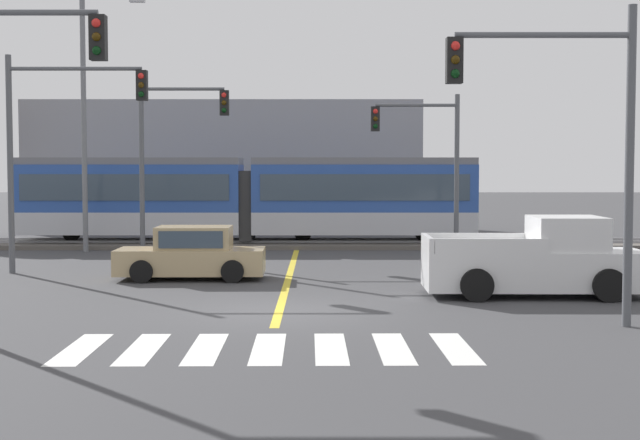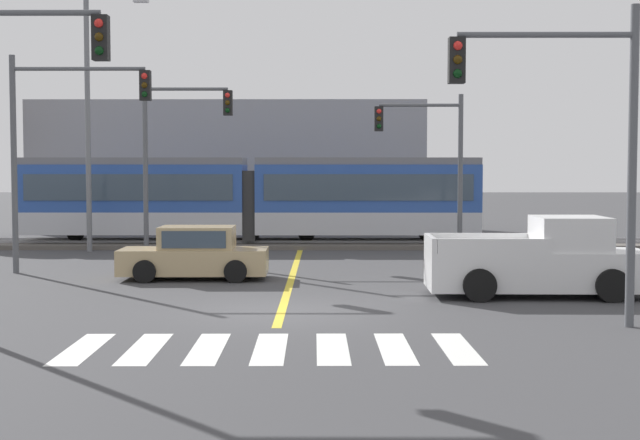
% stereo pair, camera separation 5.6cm
% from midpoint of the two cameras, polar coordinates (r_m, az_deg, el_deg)
% --- Properties ---
extents(ground_plane, '(200.00, 200.00, 0.00)m').
position_cam_midpoint_polar(ground_plane, '(19.82, -2.52, -5.89)').
color(ground_plane, '#3D3D3F').
extents(track_bed, '(120.00, 4.00, 0.18)m').
position_cam_midpoint_polar(track_bed, '(36.55, -1.27, -1.53)').
color(track_bed, '#56514C').
rests_on(track_bed, ground).
extents(rail_near, '(120.00, 0.08, 0.10)m').
position_cam_midpoint_polar(rail_near, '(35.82, -1.30, -1.40)').
color(rail_near, '#939399').
rests_on(rail_near, track_bed).
extents(rail_far, '(120.00, 0.08, 0.10)m').
position_cam_midpoint_polar(rail_far, '(37.25, -1.24, -1.22)').
color(rail_far, '#939399').
rests_on(rail_far, track_bed).
extents(light_rail_tram, '(18.50, 2.64, 3.43)m').
position_cam_midpoint_polar(light_rail_tram, '(36.54, -4.51, 1.54)').
color(light_rail_tram, '#B7BAC1').
rests_on(light_rail_tram, track_bed).
extents(crosswalk_stripe_0, '(0.60, 2.81, 0.01)m').
position_cam_midpoint_polar(crosswalk_stripe_0, '(16.34, -14.98, -7.96)').
color(crosswalk_stripe_0, silver).
rests_on(crosswalk_stripe_0, ground).
extents(crosswalk_stripe_1, '(0.60, 2.81, 0.01)m').
position_cam_midpoint_polar(crosswalk_stripe_1, '(16.11, -11.15, -8.08)').
color(crosswalk_stripe_1, silver).
rests_on(crosswalk_stripe_1, ground).
extents(crosswalk_stripe_2, '(0.60, 2.81, 0.01)m').
position_cam_midpoint_polar(crosswalk_stripe_2, '(15.94, -7.22, -8.16)').
color(crosswalk_stripe_2, silver).
rests_on(crosswalk_stripe_2, ground).
extents(crosswalk_stripe_3, '(0.60, 2.81, 0.01)m').
position_cam_midpoint_polar(crosswalk_stripe_3, '(15.85, -3.22, -8.21)').
color(crosswalk_stripe_3, silver).
rests_on(crosswalk_stripe_3, ground).
extents(crosswalk_stripe_4, '(0.60, 2.81, 0.01)m').
position_cam_midpoint_polar(crosswalk_stripe_4, '(15.84, 0.79, -8.21)').
color(crosswalk_stripe_4, silver).
rests_on(crosswalk_stripe_4, ground).
extents(crosswalk_stripe_5, '(0.60, 2.81, 0.01)m').
position_cam_midpoint_polar(crosswalk_stripe_5, '(15.90, 4.80, -8.18)').
color(crosswalk_stripe_5, silver).
rests_on(crosswalk_stripe_5, ground).
extents(crosswalk_stripe_6, '(0.60, 2.81, 0.01)m').
position_cam_midpoint_polar(crosswalk_stripe_6, '(16.04, 8.76, -8.10)').
color(crosswalk_stripe_6, silver).
rests_on(crosswalk_stripe_6, ground).
extents(lane_centre_line, '(0.20, 16.90, 0.01)m').
position_cam_midpoint_polar(lane_centre_line, '(26.16, -1.85, -3.64)').
color(lane_centre_line, gold).
rests_on(lane_centre_line, ground).
extents(sedan_crossing, '(4.22, 1.97, 1.52)m').
position_cam_midpoint_polar(sedan_crossing, '(25.77, -8.08, -2.22)').
color(sedan_crossing, tan).
rests_on(sedan_crossing, ground).
extents(pickup_truck, '(5.43, 2.29, 1.98)m').
position_cam_midpoint_polar(pickup_truck, '(22.77, 13.97, -2.65)').
color(pickup_truck, silver).
rests_on(pickup_truck, ground).
extents(traffic_light_near_right, '(3.75, 0.38, 6.39)m').
position_cam_midpoint_polar(traffic_light_near_right, '(18.39, 15.78, 6.23)').
color(traffic_light_near_right, '#515459').
rests_on(traffic_light_near_right, ground).
extents(traffic_light_far_left, '(3.25, 0.38, 6.49)m').
position_cam_midpoint_polar(traffic_light_far_left, '(32.66, -9.44, 5.12)').
color(traffic_light_far_left, '#515459').
rests_on(traffic_light_far_left, ground).
extents(traffic_light_far_right, '(3.25, 0.38, 5.88)m').
position_cam_midpoint_polar(traffic_light_far_right, '(32.92, 7.05, 4.51)').
color(traffic_light_far_right, '#515459').
rests_on(traffic_light_far_right, ground).
extents(traffic_light_mid_left, '(4.25, 0.38, 6.57)m').
position_cam_midpoint_polar(traffic_light_mid_left, '(28.04, -16.44, 5.62)').
color(traffic_light_mid_left, '#515459').
rests_on(traffic_light_mid_left, ground).
extents(street_lamp_west, '(2.46, 0.28, 9.82)m').
position_cam_midpoint_polar(street_lamp_west, '(35.06, -14.39, 7.08)').
color(street_lamp_west, slate).
rests_on(street_lamp_west, ground).
extents(building_backdrop_far, '(19.67, 6.00, 6.54)m').
position_cam_midpoint_polar(building_backdrop_far, '(46.65, -5.77, 3.41)').
color(building_backdrop_far, gray).
rests_on(building_backdrop_far, ground).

